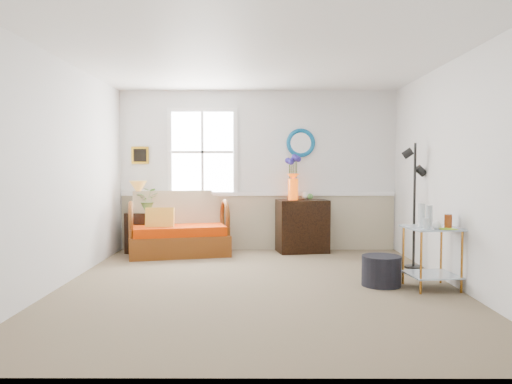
{
  "coord_description": "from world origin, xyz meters",
  "views": [
    {
      "loc": [
        -0.0,
        -5.66,
        1.38
      ],
      "look_at": [
        -0.02,
        0.26,
        1.07
      ],
      "focal_mm": 35.0,
      "sensor_mm": 36.0,
      "label": 1
    }
  ],
  "objects_px": {
    "cabinet": "(302,226)",
    "ottoman": "(381,271)",
    "loveseat": "(179,223)",
    "floor_lamp": "(414,206)",
    "lamp_stand": "(139,232)",
    "side_table": "(432,258)"
  },
  "relations": [
    {
      "from": "cabinet",
      "to": "floor_lamp",
      "type": "height_order",
      "value": "floor_lamp"
    },
    {
      "from": "loveseat",
      "to": "floor_lamp",
      "type": "height_order",
      "value": "floor_lamp"
    },
    {
      "from": "cabinet",
      "to": "lamp_stand",
      "type": "bearing_deg",
      "value": 171.14
    },
    {
      "from": "lamp_stand",
      "to": "floor_lamp",
      "type": "distance_m",
      "value": 4.2
    },
    {
      "from": "loveseat",
      "to": "side_table",
      "type": "distance_m",
      "value": 3.81
    },
    {
      "from": "cabinet",
      "to": "side_table",
      "type": "bearing_deg",
      "value": -72.31
    },
    {
      "from": "lamp_stand",
      "to": "ottoman",
      "type": "xyz_separation_m",
      "value": [
        3.31,
        -2.2,
        -0.15
      ]
    },
    {
      "from": "cabinet",
      "to": "ottoman",
      "type": "height_order",
      "value": "cabinet"
    },
    {
      "from": "loveseat",
      "to": "cabinet",
      "type": "relative_size",
      "value": 1.79
    },
    {
      "from": "cabinet",
      "to": "ottoman",
      "type": "bearing_deg",
      "value": -82.35
    },
    {
      "from": "loveseat",
      "to": "lamp_stand",
      "type": "distance_m",
      "value": 0.72
    },
    {
      "from": "loveseat",
      "to": "cabinet",
      "type": "height_order",
      "value": "loveseat"
    },
    {
      "from": "cabinet",
      "to": "loveseat",
      "type": "bearing_deg",
      "value": 178.01
    },
    {
      "from": "ottoman",
      "to": "floor_lamp",
      "type": "bearing_deg",
      "value": 55.62
    },
    {
      "from": "lamp_stand",
      "to": "cabinet",
      "type": "height_order",
      "value": "cabinet"
    },
    {
      "from": "floor_lamp",
      "to": "lamp_stand",
      "type": "bearing_deg",
      "value": -179.0
    },
    {
      "from": "lamp_stand",
      "to": "side_table",
      "type": "relative_size",
      "value": 0.92
    },
    {
      "from": "loveseat",
      "to": "ottoman",
      "type": "relative_size",
      "value": 3.34
    },
    {
      "from": "lamp_stand",
      "to": "side_table",
      "type": "height_order",
      "value": "side_table"
    },
    {
      "from": "side_table",
      "to": "floor_lamp",
      "type": "distance_m",
      "value": 1.23
    },
    {
      "from": "cabinet",
      "to": "ottoman",
      "type": "distance_m",
      "value": 2.37
    },
    {
      "from": "lamp_stand",
      "to": "ottoman",
      "type": "distance_m",
      "value": 3.98
    }
  ]
}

